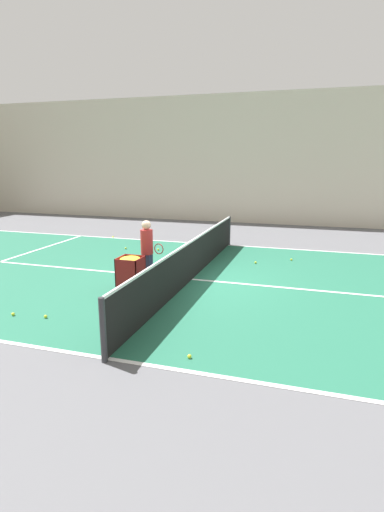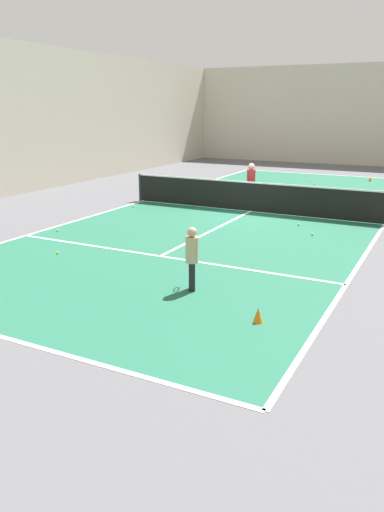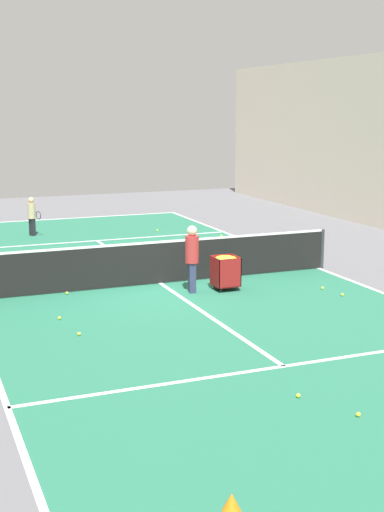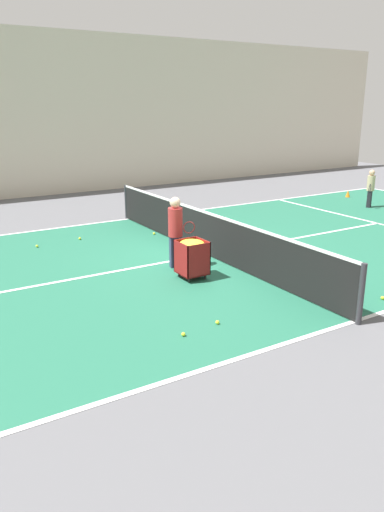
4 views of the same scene
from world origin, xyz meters
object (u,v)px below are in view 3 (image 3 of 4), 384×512
Objects in this scene: player_near_baseline at (32,214)px; coach_at_net at (192,254)px; ball_cart at (226,266)px; tennis_net at (160,262)px; training_cone_1 at (232,502)px.

coach_at_net is (-2.23, 9.21, 0.16)m from player_near_baseline.
tennis_net is at bearing -43.54° from ball_cart.
ball_cart reaches higher than training_cone_1.
coach_at_net is at bearing 110.59° from tennis_net.
ball_cart is at bearing -84.21° from coach_at_net.
player_near_baseline is 6.41× the size of training_cone_1.
player_near_baseline is 18.16m from training_cone_1.
coach_at_net is at bearing -5.89° from ball_cart.
coach_at_net reaches higher than ball_cart.
player_near_baseline is 0.83× the size of coach_at_net.
tennis_net is 45.62× the size of training_cone_1.
tennis_net is at bearing -13.54° from player_near_baseline.
coach_at_net reaches higher than tennis_net.
ball_cart is at bearing 136.46° from tennis_net.
coach_at_net is 7.73× the size of training_cone_1.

